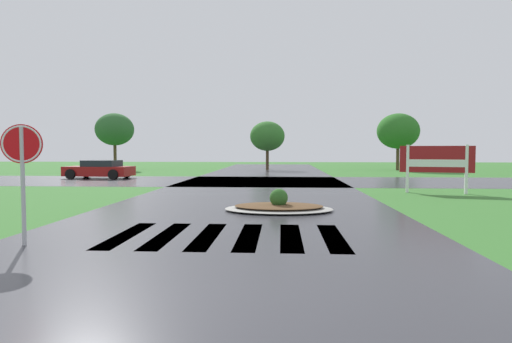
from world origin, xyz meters
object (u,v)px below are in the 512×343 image
(stop_sign, at_px, (22,156))
(estate_billboard, at_px, (437,161))
(car_silver_hatch, at_px, (100,170))
(median_island, at_px, (279,207))

(stop_sign, relative_size, estate_billboard, 0.80)
(stop_sign, bearing_deg, car_silver_hatch, 94.53)
(stop_sign, distance_m, median_island, 7.23)
(stop_sign, distance_m, estate_billboard, 15.87)
(estate_billboard, relative_size, median_island, 0.89)
(estate_billboard, bearing_deg, car_silver_hatch, -10.53)
(estate_billboard, bearing_deg, median_island, 53.96)
(stop_sign, height_order, car_silver_hatch, stop_sign)
(stop_sign, distance_m, car_silver_hatch, 20.33)
(estate_billboard, distance_m, median_island, 8.92)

